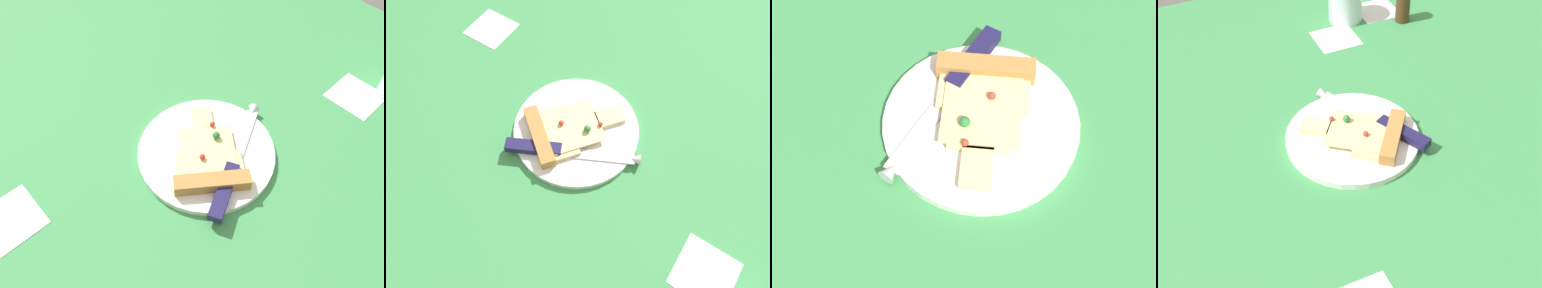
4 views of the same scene
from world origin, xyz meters
TOP-DOWN VIEW (x-y plane):
  - ground_plane at (0.01, 0.02)cm, footprint 133.92×133.92cm
  - plate at (-7.05, 2.35)cm, footprint 23.20×23.20cm
  - pizza_slice at (-5.48, 4.43)cm, footprint 16.78×18.55cm
  - knife at (-7.23, 8.11)cm, footprint 22.38×12.67cm
  - drinking_glass at (-44.16, 17.65)cm, footprint 7.51×7.51cm
  - pepper_shaker at (-38.26, 29.06)cm, footprint 3.19×3.19cm

SIDE VIEW (x-z plane):
  - ground_plane at x=0.01cm, z-range -3.00..0.00cm
  - plate at x=-7.05cm, z-range 0.00..1.20cm
  - knife at x=-7.23cm, z-range 0.58..3.03cm
  - pizza_slice at x=-5.48cm, z-range 0.69..3.28cm
  - pepper_shaker at x=-38.26cm, z-range 0.00..6.91cm
  - drinking_glass at x=-44.16cm, z-range 0.00..8.06cm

